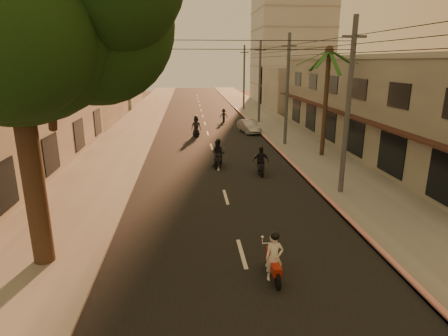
{
  "coord_description": "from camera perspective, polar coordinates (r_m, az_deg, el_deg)",
  "views": [
    {
      "loc": [
        -1.83,
        -10.31,
        6.88
      ],
      "look_at": [
        -0.05,
        8.41,
        1.48
      ],
      "focal_mm": 30.0,
      "sensor_mm": 36.0,
      "label": 1
    }
  ],
  "objects": [
    {
      "name": "palm_tree",
      "position": [
        28.08,
        15.69,
        16.01
      ],
      "size": [
        5.0,
        5.0,
        8.2
      ],
      "color": "black",
      "rests_on": "ground"
    },
    {
      "name": "road",
      "position": [
        31.13,
        -1.92,
        3.27
      ],
      "size": [
        10.0,
        140.0,
        0.02
      ],
      "primitive_type": "cube",
      "color": "black",
      "rests_on": "ground"
    },
    {
      "name": "scooter_far_a",
      "position": [
        35.32,
        -4.28,
        6.21
      ],
      "size": [
        0.96,
        2.01,
        1.98
      ],
      "rotation": [
        0.0,
        0.0,
        0.04
      ],
      "color": "black",
      "rests_on": "ground"
    },
    {
      "name": "sidewalk_left",
      "position": [
        31.58,
        -15.65,
        2.96
      ],
      "size": [
        5.0,
        140.0,
        0.12
      ],
      "primitive_type": "cube",
      "color": "slate",
      "rests_on": "ground"
    },
    {
      "name": "filler_right",
      "position": [
        57.66,
        10.76,
        11.9
      ],
      "size": [
        8.0,
        14.0,
        6.0
      ],
      "primitive_type": "cube",
      "color": "#A7A397",
      "rests_on": "ground"
    },
    {
      "name": "shophouse_row",
      "position": [
        32.57,
        23.91,
        8.99
      ],
      "size": [
        8.8,
        34.2,
        7.3
      ],
      "color": "gray",
      "rests_on": "ground"
    },
    {
      "name": "distant_tower",
      "position": [
        69.03,
        10.32,
        21.71
      ],
      "size": [
        12.1,
        12.1,
        28.0
      ],
      "color": "#B7B5B2",
      "rests_on": "ground"
    },
    {
      "name": "filler_left_near",
      "position": [
        46.18,
        -20.95,
        9.18
      ],
      "size": [
        8.0,
        14.0,
        4.4
      ],
      "primitive_type": "cube",
      "color": "#A7A397",
      "rests_on": "ground"
    },
    {
      "name": "scooter_far_b",
      "position": [
        43.77,
        -0.04,
        7.94
      ],
      "size": [
        1.02,
        1.61,
        1.58
      ],
      "rotation": [
        0.0,
        0.0,
        -0.05
      ],
      "color": "black",
      "rests_on": "ground"
    },
    {
      "name": "parked_car",
      "position": [
        37.35,
        3.81,
        6.36
      ],
      "size": [
        2.61,
        4.26,
        1.26
      ],
      "primitive_type": "imported",
      "rotation": [
        0.0,
        0.0,
        0.17
      ],
      "color": "#94979B",
      "rests_on": "ground"
    },
    {
      "name": "sidewalk_right",
      "position": [
        32.44,
        11.45,
        3.57
      ],
      "size": [
        5.0,
        140.0,
        0.12
      ],
      "primitive_type": "cube",
      "color": "slate",
      "rests_on": "ground"
    },
    {
      "name": "scooter_mid_b",
      "position": [
        23.39,
        5.62,
        0.94
      ],
      "size": [
        1.05,
        1.87,
        1.84
      ],
      "rotation": [
        0.0,
        0.0,
        -0.04
      ],
      "color": "black",
      "rests_on": "ground"
    },
    {
      "name": "broadleaf_tree",
      "position": [
        13.43,
        -28.27,
        21.08
      ],
      "size": [
        9.6,
        8.7,
        12.1
      ],
      "color": "black",
      "rests_on": "ground"
    },
    {
      "name": "utility_poles",
      "position": [
        31.35,
        9.76,
        15.18
      ],
      "size": [
        1.2,
        48.26,
        9.0
      ],
      "color": "#38383A",
      "rests_on": "ground"
    },
    {
      "name": "filler_left_far",
      "position": [
        63.57,
        -16.85,
        12.32
      ],
      "size": [
        8.0,
        14.0,
        7.0
      ],
      "primitive_type": "cube",
      "color": "#A7A397",
      "rests_on": "ground"
    },
    {
      "name": "ground",
      "position": [
        12.53,
        4.07,
        -17.34
      ],
      "size": [
        160.0,
        160.0,
        0.0
      ],
      "primitive_type": "plane",
      "color": "#383023",
      "rests_on": "ground"
    },
    {
      "name": "scooter_red",
      "position": [
        12.5,
        7.62,
        -13.54
      ],
      "size": [
        0.65,
        1.74,
        1.7
      ],
      "rotation": [
        0.0,
        0.0,
        0.03
      ],
      "color": "black",
      "rests_on": "ground"
    },
    {
      "name": "curb_stripe",
      "position": [
        27.1,
        9.58,
        1.31
      ],
      "size": [
        0.2,
        60.0,
        0.2
      ],
      "primitive_type": "cube",
      "color": "red",
      "rests_on": "ground"
    },
    {
      "name": "scooter_mid_a",
      "position": [
        24.89,
        -0.87,
        2.11
      ],
      "size": [
        1.27,
        1.94,
        1.96
      ],
      "rotation": [
        0.0,
        0.0,
        -0.28
      ],
      "color": "black",
      "rests_on": "ground"
    }
  ]
}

